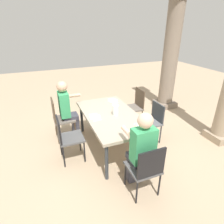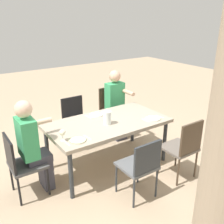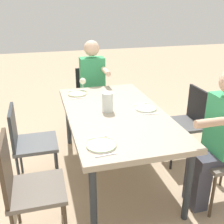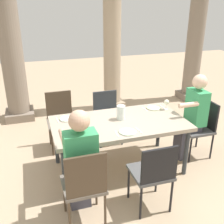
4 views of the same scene
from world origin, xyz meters
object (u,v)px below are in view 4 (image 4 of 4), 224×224
water_pitcher (121,113)px  wine_glass_2 (167,102)px  chair_mid_north (107,113)px  stone_column_near (10,45)px  chair_mid_south (154,172)px  stone_column_far (195,41)px  stone_column_centre (112,41)px  chair_west_north (60,117)px  dining_table (119,126)px  chair_west_south (84,184)px  diner_woman_green (80,161)px  chair_head_east (201,125)px  plate_0 (68,118)px  plate_2 (154,108)px  plate_1 (128,132)px  diner_man_white (192,114)px

water_pitcher → wine_glass_2: bearing=9.6°
chair_mid_north → stone_column_near: stone_column_near is taller
chair_mid_south → stone_column_far: size_ratio=0.31×
stone_column_centre → chair_west_north: bearing=-133.1°
chair_mid_south → water_pitcher: size_ratio=4.40×
chair_west_north → chair_mid_north: bearing=-0.5°
dining_table → stone_column_far: 3.65m
chair_west_south → water_pitcher: (0.75, 0.99, 0.29)m
diner_woman_green → wine_glass_2: 1.81m
chair_mid_south → diner_woman_green: size_ratio=0.67×
chair_mid_south → diner_woman_green: (-0.80, 0.17, 0.19)m
wine_glass_2 → chair_head_east: bearing=-21.6°
chair_west_south → chair_west_north: bearing=90.0°
diner_woman_green → chair_head_east: bearing=20.0°
stone_column_far → plate_0: stone_column_far is taller
chair_mid_south → stone_column_near: 3.73m
diner_woman_green → water_pitcher: (0.75, 0.82, 0.13)m
plate_2 → water_pitcher: bearing=-159.5°
plate_0 → water_pitcher: bearing=-18.1°
stone_column_centre → stone_column_near: bearing=-180.0°
diner_woman_green → plate_1: (0.70, 0.41, 0.05)m
chair_head_east → chair_mid_south: bearing=-143.7°
chair_mid_north → water_pitcher: 0.91m
chair_mid_south → plate_0: size_ratio=3.58×
chair_west_north → stone_column_near: size_ratio=0.30×
stone_column_near → plate_0: stone_column_near is taller
chair_mid_north → stone_column_centre: stone_column_centre is taller
chair_west_north → stone_column_near: stone_column_near is taller
stone_column_far → plate_1: 3.86m
diner_woman_green → plate_2: size_ratio=5.76×
stone_column_far → stone_column_centre: bearing=180.0°
plate_2 → chair_west_north: bearing=155.7°
chair_mid_north → stone_column_near: bearing=135.5°
dining_table → chair_west_north: 1.17m
dining_table → chair_mid_north: size_ratio=2.14×
plate_2 → stone_column_far: bearing=45.7°
chair_head_east → water_pitcher: water_pitcher is taller
stone_column_centre → plate_1: 2.87m
plate_1 → water_pitcher: bearing=83.0°
chair_mid_north → chair_head_east: chair_head_east is taller
diner_man_white → plate_1: 1.21m
chair_west_south → water_pitcher: 1.28m
dining_table → chair_west_south: 1.16m
chair_mid_south → plate_2: size_ratio=3.87×
chair_mid_north → diner_man_white: 1.42m
dining_table → wine_glass_2: size_ratio=11.47×
chair_head_east → water_pitcher: 1.34m
chair_head_east → diner_man_white: size_ratio=0.67×
chair_west_south → chair_mid_south: (0.79, 0.01, -0.03)m
chair_mid_south → chair_west_north: bearing=113.3°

